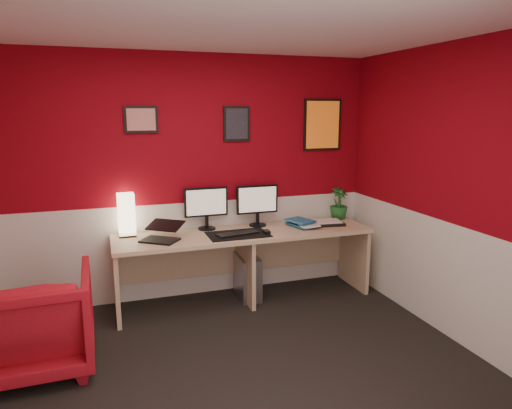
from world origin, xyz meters
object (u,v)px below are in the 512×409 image
desk (245,266)px  pc_tower (247,276)px  monitor_left (206,202)px  armchair (35,321)px  shoji_lamp (126,216)px  potted_plant (339,203)px  monitor_right (258,199)px  laptop (159,230)px  zen_tray (326,223)px

desk → pc_tower: desk is taller
monitor_left → armchair: monitor_left is taller
shoji_lamp → potted_plant: 2.31m
shoji_lamp → armchair: size_ratio=0.48×
shoji_lamp → monitor_left: bearing=0.2°
pc_tower → armchair: (-1.93, -0.81, 0.16)m
monitor_right → armchair: size_ratio=0.69×
pc_tower → monitor_left: bearing=161.1°
desk → armchair: 2.02m
desk → monitor_right: monitor_right is taller
monitor_right → laptop: bearing=-166.0°
armchair → zen_tray: bearing=-166.1°
zen_tray → armchair: size_ratio=0.42×
shoji_lamp → potted_plant: shoji_lamp is taller
shoji_lamp → potted_plant: (2.31, -0.02, -0.02)m
monitor_right → shoji_lamp: bearing=178.8°
shoji_lamp → laptop: shoji_lamp is taller
desk → potted_plant: size_ratio=7.29×
monitor_left → armchair: (-1.54, -0.96, -0.64)m
shoji_lamp → monitor_left: size_ratio=0.69×
shoji_lamp → monitor_left: (0.79, 0.00, 0.09)m
monitor_right → pc_tower: 0.82m
desk → zen_tray: zen_tray is taller
shoji_lamp → zen_tray: (2.06, -0.21, -0.18)m
desk → shoji_lamp: bearing=168.5°
desk → armchair: size_ratio=3.09×
monitor_right → zen_tray: monitor_right is taller
shoji_lamp → monitor_right: monitor_right is taller
pc_tower → laptop: bearing=-168.7°
potted_plant → shoji_lamp: bearing=179.6°
desk → zen_tray: bearing=1.1°
zen_tray → potted_plant: (0.25, 0.20, 0.16)m
monitor_left → zen_tray: size_ratio=1.66×
desk → monitor_left: 0.77m
zen_tray → potted_plant: potted_plant is taller
desk → monitor_left: size_ratio=4.48×
monitor_left → potted_plant: 1.52m
laptop → zen_tray: 1.78m
monitor_left → monitor_right: 0.54m
monitor_left → armchair: 1.93m
desk → monitor_left: (-0.34, 0.23, 0.66)m
laptop → pc_tower: bearing=45.8°
desk → armchair: bearing=-158.8°
potted_plant → pc_tower: size_ratio=0.79×
laptop → armchair: bearing=-110.2°
desk → monitor_left: bearing=145.5°
zen_tray → pc_tower: (-0.87, 0.06, -0.52)m
shoji_lamp → potted_plant: bearing=-0.4°
laptop → shoji_lamp: bearing=170.3°
zen_tray → monitor_left: bearing=170.4°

